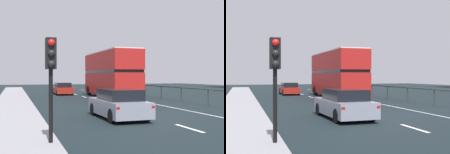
# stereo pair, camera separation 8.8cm
# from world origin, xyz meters

# --- Properties ---
(ground_plane) EXTENTS (75.31, 120.00, 0.10)m
(ground_plane) POSITION_xyz_m (0.00, 0.00, -0.05)
(ground_plane) COLOR black
(near_sidewalk_kerb) EXTENTS (2.58, 80.00, 0.14)m
(near_sidewalk_kerb) POSITION_xyz_m (-6.57, 0.00, 0.07)
(near_sidewalk_kerb) COLOR gray
(near_sidewalk_kerb) RESTS_ON ground
(lane_paint_markings) EXTENTS (3.39, 46.00, 0.01)m
(lane_paint_markings) POSITION_xyz_m (2.05, 8.62, 0.00)
(lane_paint_markings) COLOR silver
(lane_paint_markings) RESTS_ON ground
(bridge_side_railing) EXTENTS (0.10, 42.00, 1.15)m
(bridge_side_railing) POSITION_xyz_m (6.15, 9.00, 0.93)
(bridge_side_railing) COLOR #43544B
(bridge_side_railing) RESTS_ON ground
(double_decker_bus_red) EXTENTS (2.63, 10.31, 4.33)m
(double_decker_bus_red) POSITION_xyz_m (2.14, 13.30, 2.32)
(double_decker_bus_red) COLOR #B51D19
(double_decker_bus_red) RESTS_ON ground
(hatchback_car_near) EXTENTS (1.95, 4.38, 1.42)m
(hatchback_car_near) POSITION_xyz_m (-1.72, -0.16, 0.69)
(hatchback_car_near) COLOR gray
(hatchback_car_near) RESTS_ON ground
(traffic_signal_pole) EXTENTS (0.30, 0.42, 3.01)m
(traffic_signal_pole) POSITION_xyz_m (-5.54, -5.27, 2.39)
(traffic_signal_pole) COLOR black
(traffic_signal_pole) RESTS_ON near_sidewalk_kerb
(sedan_car_ahead) EXTENTS (1.79, 4.41, 1.32)m
(sedan_car_ahead) POSITION_xyz_m (-1.44, 19.55, 0.64)
(sedan_car_ahead) COLOR #A02017
(sedan_car_ahead) RESTS_ON ground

